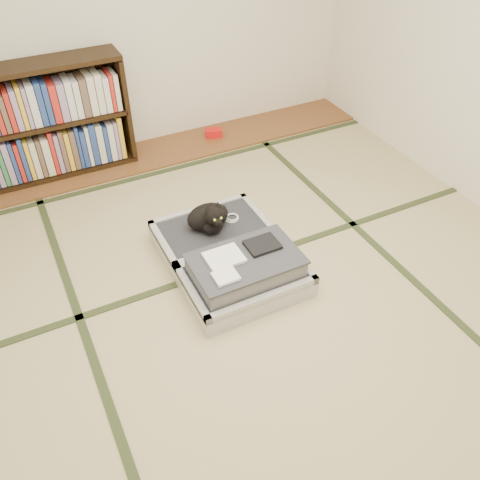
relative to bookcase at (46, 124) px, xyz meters
name	(u,v)px	position (x,y,z in m)	size (l,w,h in m)	color
floor	(258,307)	(0.78, -2.07, -0.45)	(4.50, 4.50, 0.00)	tan
wood_strip	(151,154)	(0.78, -0.07, -0.44)	(4.00, 0.50, 0.02)	brown
red_item	(214,133)	(1.40, -0.04, -0.40)	(0.15, 0.09, 0.07)	red
room_shell	(266,73)	(0.78, -2.07, 1.01)	(4.50, 4.50, 4.50)	white
tatami_borders	(224,258)	(0.78, -1.58, -0.45)	(4.00, 4.50, 0.01)	#2D381E
bookcase	(46,124)	(0.00, 0.00, 0.00)	(1.28, 0.29, 0.92)	black
suitcase	(231,258)	(0.77, -1.71, -0.35)	(0.75, 1.00, 0.30)	silver
cat	(210,217)	(0.75, -1.41, -0.21)	(0.33, 0.34, 0.27)	black
cable_coil	(232,218)	(0.94, -1.38, -0.30)	(0.10, 0.10, 0.03)	white
hanger	(227,306)	(0.61, -1.99, -0.44)	(0.37, 0.20, 0.01)	black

